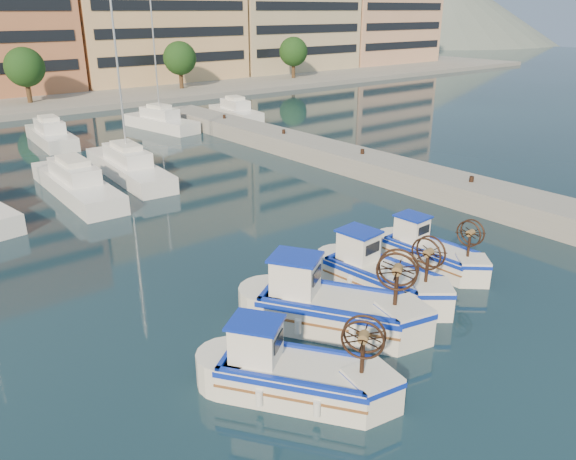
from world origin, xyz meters
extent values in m
plane|color=#1A3743|center=(0.00, 0.00, 0.00)|extent=(300.00, 300.00, 0.00)
cube|color=gray|center=(13.00, 8.00, 0.60)|extent=(3.00, 60.00, 1.20)
cylinder|color=#3F2B19|center=(4.00, 53.50, 1.50)|extent=(0.50, 0.50, 3.00)
sphere|color=#1E4518|center=(4.00, 53.50, 4.20)|extent=(4.00, 4.00, 4.00)
cylinder|color=#3F2B19|center=(22.00, 53.50, 1.50)|extent=(0.50, 0.50, 3.00)
sphere|color=#1E4518|center=(22.00, 53.50, 4.20)|extent=(4.00, 4.00, 4.00)
cylinder|color=#3F2B19|center=(40.00, 53.50, 1.50)|extent=(0.50, 0.50, 3.00)
sphere|color=#1E4518|center=(40.00, 53.50, 4.20)|extent=(4.00, 4.00, 4.00)
cone|color=slate|center=(140.00, 110.00, 0.00)|extent=(160.00, 160.00, 50.00)
cube|color=white|center=(-2.92, 20.74, 0.50)|extent=(2.54, 9.96, 1.00)
cube|color=white|center=(0.90, 22.31, 0.50)|extent=(2.93, 10.12, 1.00)
cylinder|color=silver|center=(0.90, 22.31, 6.00)|extent=(0.12, 0.12, 11.00)
cube|color=white|center=(0.21, 34.85, 0.50)|extent=(2.78, 7.91, 1.00)
cube|color=white|center=(9.43, 34.69, 0.50)|extent=(3.54, 8.36, 1.00)
cylinder|color=silver|center=(9.43, 34.69, 6.00)|extent=(0.12, 0.12, 11.00)
cube|color=white|center=(17.20, 34.55, 0.50)|extent=(2.97, 7.30, 1.00)
cube|color=silver|center=(-4.63, -0.58, 0.50)|extent=(3.70, 4.26, 1.00)
cube|color=#0C26A8|center=(-4.63, -0.58, 0.88)|extent=(3.81, 4.38, 0.15)
cube|color=blue|center=(-4.63, -0.58, 0.82)|extent=(3.16, 3.71, 0.06)
cube|color=white|center=(-5.29, 0.36, 1.52)|extent=(1.57, 1.61, 1.05)
cube|color=#0C26A8|center=(-5.29, 0.36, 2.09)|extent=(1.77, 1.81, 0.08)
cylinder|color=#331E14|center=(-3.65, -1.98, 1.55)|extent=(0.11, 0.11, 1.10)
cylinder|color=brown|center=(-3.65, -1.98, 2.14)|extent=(0.40, 0.39, 0.27)
torus|color=#331E14|center=(-3.77, -2.06, 2.14)|extent=(0.69, 0.95, 1.11)
torus|color=#331E14|center=(-3.53, -1.90, 2.14)|extent=(0.69, 0.95, 1.11)
cube|color=silver|center=(-1.51, 1.31, 0.57)|extent=(4.06, 4.89, 1.14)
cube|color=#0C26A8|center=(-1.51, 1.31, 1.00)|extent=(4.18, 5.03, 0.17)
cube|color=blue|center=(-1.51, 1.31, 0.93)|extent=(3.46, 4.27, 0.06)
cube|color=white|center=(-2.20, 2.41, 1.73)|extent=(1.76, 1.82, 1.19)
cube|color=#0C26A8|center=(-2.20, 2.41, 2.38)|extent=(1.98, 2.05, 0.09)
cylinder|color=#331E14|center=(-0.48, -0.34, 1.76)|extent=(0.13, 0.13, 1.26)
cylinder|color=brown|center=(-0.48, -0.34, 2.44)|extent=(0.45, 0.44, 0.30)
torus|color=#331E14|center=(-0.62, -0.42, 2.44)|extent=(0.74, 1.11, 1.27)
torus|color=#331E14|center=(-0.34, -0.25, 2.44)|extent=(0.74, 1.11, 1.27)
cube|color=silver|center=(1.55, 1.94, 0.51)|extent=(2.17, 4.26, 1.02)
cube|color=#0C26A8|center=(1.55, 1.94, 0.90)|extent=(2.23, 4.39, 0.16)
cube|color=blue|center=(1.55, 1.94, 0.84)|extent=(1.74, 3.81, 0.06)
cube|color=white|center=(1.43, 3.11, 1.56)|extent=(1.20, 1.37, 1.07)
cube|color=#0C26A8|center=(1.43, 3.11, 2.15)|extent=(1.36, 1.53, 0.08)
cylinder|color=#331E14|center=(1.73, 0.19, 1.59)|extent=(0.12, 0.12, 1.13)
cylinder|color=brown|center=(1.73, 0.19, 2.20)|extent=(0.34, 0.30, 0.27)
torus|color=#331E14|center=(1.58, 0.18, 2.20)|extent=(0.18, 1.14, 1.14)
torus|color=#331E14|center=(1.88, 0.21, 2.20)|extent=(0.18, 1.14, 1.14)
cube|color=silver|center=(4.81, 2.24, 0.46)|extent=(1.75, 3.74, 0.92)
cube|color=#0C26A8|center=(4.81, 2.24, 0.81)|extent=(1.81, 3.85, 0.14)
cube|color=blue|center=(4.81, 2.24, 0.75)|extent=(1.39, 3.36, 0.05)
cube|color=white|center=(4.76, 3.29, 1.40)|extent=(1.02, 1.18, 0.96)
cube|color=#0C26A8|center=(4.76, 3.29, 1.92)|extent=(1.15, 1.32, 0.07)
cylinder|color=#331E14|center=(4.89, 0.67, 1.42)|extent=(0.10, 0.10, 1.01)
cylinder|color=brown|center=(4.89, 0.67, 1.96)|extent=(0.29, 0.26, 0.24)
torus|color=#331E14|center=(4.76, 0.67, 1.96)|extent=(0.11, 1.02, 1.02)
torus|color=#331E14|center=(5.02, 0.68, 1.96)|extent=(0.11, 1.02, 1.02)
camera|label=1|loc=(-12.70, -10.13, 9.76)|focal=35.00mm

